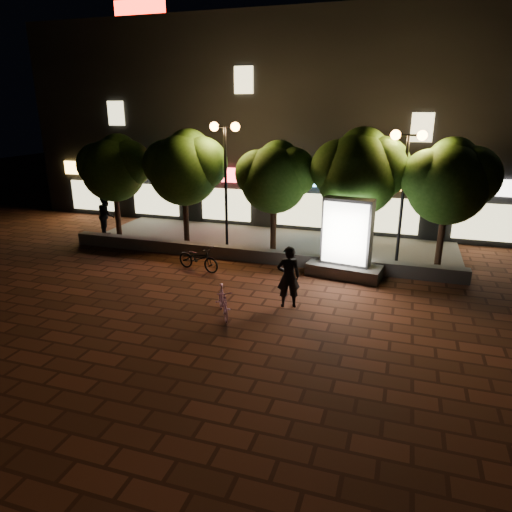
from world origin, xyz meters
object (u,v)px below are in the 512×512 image
at_px(rider, 289,277).
at_px(street_lamp_left, 225,154).
at_px(street_lamp_right, 406,163).
at_px(ad_kiosk, 346,245).
at_px(tree_mid, 276,175).
at_px(tree_left, 185,166).
at_px(tree_right, 360,170).
at_px(scooter_pink, 223,301).
at_px(pedestrian, 107,215).
at_px(tree_far_right, 450,179).
at_px(tree_far_left, 115,166).
at_px(scooter_parked, 198,258).

bearing_deg(rider, street_lamp_left, -72.35).
relative_size(street_lamp_right, ad_kiosk, 1.76).
relative_size(tree_mid, street_lamp_left, 0.87).
bearing_deg(rider, tree_left, -62.44).
bearing_deg(tree_mid, tree_right, 0.00).
relative_size(scooter_pink, rider, 0.78).
xyz_separation_m(street_lamp_right, pedestrian, (-13.00, 0.06, -2.85)).
height_order(tree_far_right, rider, tree_far_right).
distance_m(tree_far_left, street_lamp_right, 12.47).
height_order(tree_left, tree_far_right, tree_left).
height_order(tree_mid, street_lamp_right, street_lamp_right).
bearing_deg(pedestrian, street_lamp_right, -119.95).
xyz_separation_m(tree_far_right, rider, (-4.59, -5.26, -2.41)).
xyz_separation_m(tree_right, street_lamp_right, (1.64, -0.26, 0.33)).
height_order(tree_far_left, street_lamp_left, street_lamp_left).
relative_size(tree_mid, scooter_parked, 2.50).
xyz_separation_m(tree_far_left, tree_right, (10.80, 0.00, 0.27)).
bearing_deg(pedestrian, tree_far_right, -118.88).
bearing_deg(tree_right, tree_left, -180.00).
bearing_deg(street_lamp_left, tree_left, 172.30).
relative_size(scooter_pink, pedestrian, 0.78).
bearing_deg(tree_mid, pedestrian, -178.56).
xyz_separation_m(scooter_pink, scooter_parked, (-2.34, 3.36, 0.02)).
bearing_deg(tree_mid, ad_kiosk, -31.52).
bearing_deg(pedestrian, tree_mid, -118.24).
relative_size(street_lamp_right, scooter_pink, 3.33).
height_order(tree_far_left, street_lamp_right, street_lamp_right).
distance_m(tree_far_left, tree_far_right, 14.00).
bearing_deg(pedestrian, rider, -146.59).
height_order(ad_kiosk, pedestrian, ad_kiosk).
relative_size(tree_far_right, scooter_pink, 3.18).
height_order(tree_far_right, ad_kiosk, tree_far_right).
distance_m(rider, pedestrian, 11.17).
bearing_deg(rider, tree_right, -125.64).
height_order(tree_mid, tree_far_right, tree_far_right).
relative_size(tree_mid, ad_kiosk, 1.59).
xyz_separation_m(street_lamp_left, rider, (3.96, -4.99, -3.07)).
bearing_deg(tree_far_left, scooter_parked, -29.97).
relative_size(tree_left, tree_right, 0.97).
xyz_separation_m(tree_far_left, scooter_parked, (5.43, -3.13, -2.82)).
bearing_deg(tree_left, rider, -41.68).
xyz_separation_m(tree_left, tree_right, (7.30, 0.00, 0.12)).
height_order(street_lamp_right, ad_kiosk, street_lamp_right).
relative_size(tree_left, rider, 2.54).
bearing_deg(scooter_pink, tree_left, 92.53).
xyz_separation_m(tree_right, scooter_parked, (-5.37, -3.13, -3.09)).
relative_size(street_lamp_left, street_lamp_right, 1.04).
bearing_deg(scooter_parked, tree_right, -46.17).
bearing_deg(scooter_parked, street_lamp_right, -54.17).
bearing_deg(tree_right, pedestrian, -178.98).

